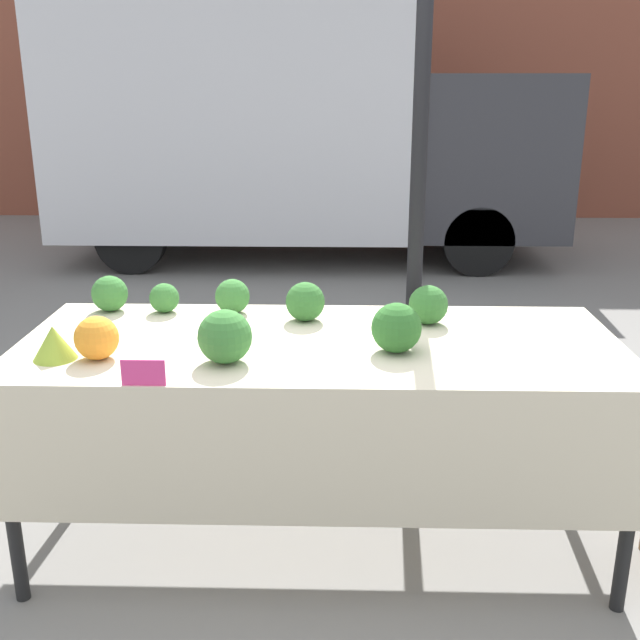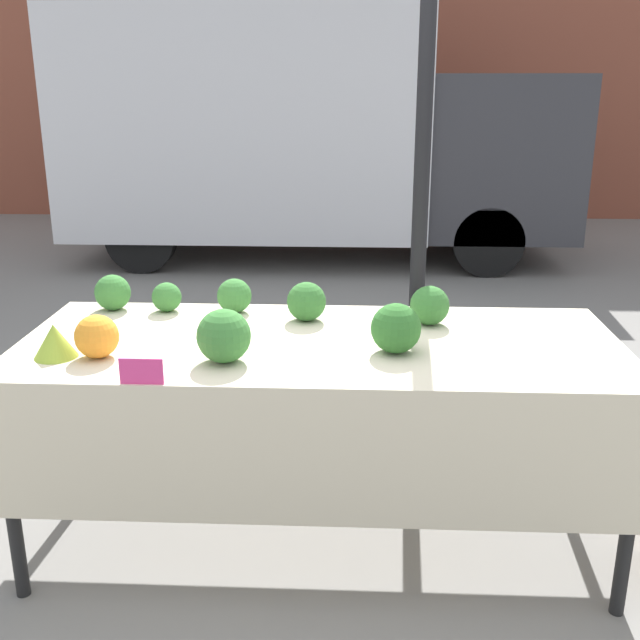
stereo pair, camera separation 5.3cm
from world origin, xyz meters
name	(u,v)px [view 1 (the left image)]	position (x,y,z in m)	size (l,w,h in m)	color
ground_plane	(320,538)	(0.00, 0.00, 0.00)	(40.00, 40.00, 0.00)	gray
building_facade	(336,42)	(0.00, 7.84, 2.25)	(16.00, 0.60, 4.50)	brown
tent_pole	(418,188)	(0.41, 0.67, 1.33)	(0.07, 0.07, 2.66)	black
parked_truck	(291,132)	(-0.42, 5.11, 1.28)	(4.97, 1.82, 2.43)	silver
market_table	(320,371)	(0.00, -0.07, 0.76)	(2.23, 0.92, 0.85)	beige
orange_cauliflower	(97,338)	(-0.77, -0.21, 0.93)	(0.15, 0.15, 0.15)	orange
romanesco_head	(54,343)	(-0.91, -0.22, 0.91)	(0.15, 0.15, 0.12)	#93B238
broccoli_head_0	(232,296)	(-0.37, 0.34, 0.92)	(0.14, 0.14, 0.14)	#387533
broccoli_head_1	(164,298)	(-0.66, 0.34, 0.91)	(0.12, 0.12, 0.12)	#387533
broccoli_head_2	(396,328)	(0.27, -0.11, 0.94)	(0.18, 0.18, 0.18)	#2D6628
broccoli_head_3	(305,302)	(-0.07, 0.24, 0.93)	(0.16, 0.16, 0.16)	#336B2D
broccoli_head_4	(225,337)	(-0.32, -0.23, 0.95)	(0.19, 0.19, 0.19)	#387533
broccoli_head_5	(428,305)	(0.42, 0.21, 0.93)	(0.16, 0.16, 0.16)	#336B2D
broccoli_head_6	(110,294)	(-0.89, 0.35, 0.93)	(0.15, 0.15, 0.15)	#387533
price_sign	(143,373)	(-0.55, -0.45, 0.90)	(0.14, 0.01, 0.09)	#E53D84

